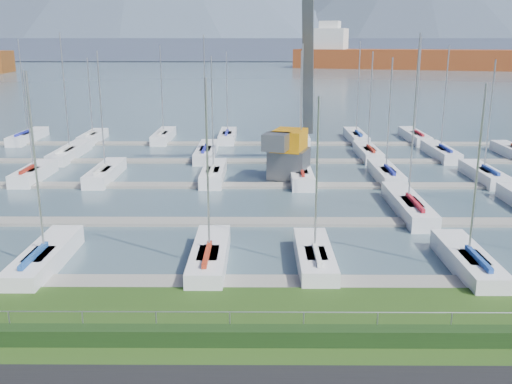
{
  "coord_description": "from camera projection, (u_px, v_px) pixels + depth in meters",
  "views": [
    {
      "loc": [
        0.19,
        -20.99,
        11.91
      ],
      "look_at": [
        0.0,
        12.0,
        3.0
      ],
      "focal_mm": 40.0,
      "sensor_mm": 36.0,
      "label": 1
    }
  ],
  "objects": [
    {
      "name": "crane",
      "position": [
        294.0,
        115.0,
        50.53
      ],
      "size": [
        5.51,
        13.48,
        22.35
      ],
      "rotation": [
        0.0,
        0.0,
        -0.31
      ],
      "color": "#55575D",
      "rests_on": "water"
    },
    {
      "name": "path",
      "position": [
        254.0,
        381.0,
        20.47
      ],
      "size": [
        160.0,
        2.0,
        0.04
      ],
      "primitive_type": "cube",
      "color": "black",
      "rests_on": "grass"
    },
    {
      "name": "sailboat_fleet",
      "position": [
        248.0,
        114.0,
        50.17
      ],
      "size": [
        74.79,
        50.27,
        13.03
      ],
      "color": "maroon",
      "rests_on": "water"
    },
    {
      "name": "hedge",
      "position": [
        254.0,
        336.0,
        22.89
      ],
      "size": [
        80.0,
        0.7,
        0.7
      ],
      "primitive_type": "cube",
      "color": "#1A3312",
      "rests_on": "grass"
    },
    {
      "name": "water",
      "position": [
        259.0,
        65.0,
        274.47
      ],
      "size": [
        800.0,
        540.0,
        0.2
      ],
      "primitive_type": "cube",
      "color": "#485F6A"
    },
    {
      "name": "docks",
      "position": [
        257.0,
        186.0,
        48.52
      ],
      "size": [
        90.0,
        41.6,
        0.25
      ],
      "color": "#65635E",
      "rests_on": "water"
    },
    {
      "name": "foothill",
      "position": [
        259.0,
        49.0,
        340.38
      ],
      "size": [
        900.0,
        80.0,
        12.0
      ],
      "primitive_type": "cube",
      "color": "#444C63",
      "rests_on": "water"
    },
    {
      "name": "cargo_ship_mid",
      "position": [
        395.0,
        59.0,
        236.14
      ],
      "size": [
        92.78,
        44.15,
        21.5
      ],
      "rotation": [
        0.0,
        0.0,
        -0.3
      ],
      "color": "brown",
      "rests_on": "water"
    },
    {
      "name": "fence",
      "position": [
        254.0,
        312.0,
        23.05
      ],
      "size": [
        80.0,
        0.04,
        0.04
      ],
      "primitive_type": "cylinder",
      "rotation": [
        0.0,
        1.57,
        0.0
      ],
      "color": "#92949A",
      "rests_on": "grass"
    }
  ]
}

